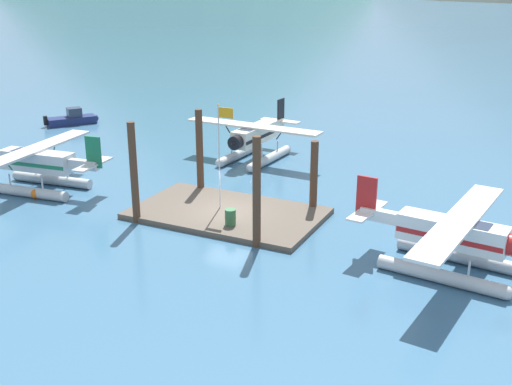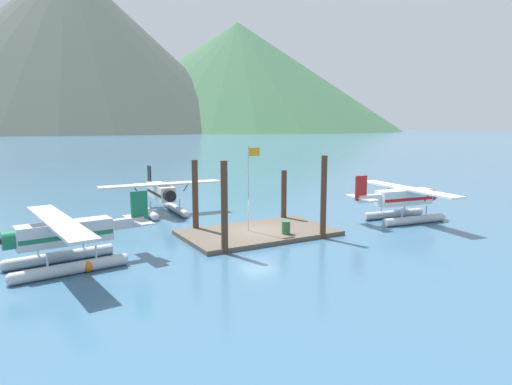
% 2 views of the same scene
% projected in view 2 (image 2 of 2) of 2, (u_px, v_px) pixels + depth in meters
% --- Properties ---
extents(ground_plane, '(1200.00, 1200.00, 0.00)m').
position_uv_depth(ground_plane, '(258.00, 235.00, 31.43)').
color(ground_plane, '#38607F').
extents(dock_platform, '(10.47, 6.23, 0.30)m').
position_uv_depth(dock_platform, '(258.00, 233.00, 31.41)').
color(dock_platform, brown).
rests_on(dock_platform, ground).
extents(piling_near_left, '(0.41, 0.41, 5.59)m').
position_uv_depth(piling_near_left, '(224.00, 208.00, 26.50)').
color(piling_near_left, '#4C3323').
rests_on(piling_near_left, ground).
extents(piling_near_right, '(0.41, 0.41, 5.65)m').
position_uv_depth(piling_near_right, '(324.00, 197.00, 30.01)').
color(piling_near_right, '#4C3323').
rests_on(piling_near_right, ground).
extents(piling_far_left, '(0.43, 0.43, 5.21)m').
position_uv_depth(piling_far_left, '(195.00, 196.00, 31.89)').
color(piling_far_left, '#4C3323').
rests_on(piling_far_left, ground).
extents(piling_far_right, '(0.44, 0.44, 4.11)m').
position_uv_depth(piling_far_right, '(284.00, 196.00, 35.58)').
color(piling_far_right, '#4C3323').
rests_on(piling_far_right, ground).
extents(flagpole, '(0.95, 0.10, 5.96)m').
position_uv_depth(flagpole, '(250.00, 178.00, 30.85)').
color(flagpole, silver).
rests_on(flagpole, dock_platform).
extents(fuel_drum, '(0.62, 0.62, 0.88)m').
position_uv_depth(fuel_drum, '(286.00, 228.00, 30.36)').
color(fuel_drum, '#33663D').
rests_on(fuel_drum, dock_platform).
extents(mooring_buoy, '(0.61, 0.61, 0.61)m').
position_uv_depth(mooring_buoy, '(88.00, 266.00, 23.44)').
color(mooring_buoy, orange).
rests_on(mooring_buoy, ground).
extents(mountain_ridge_centre_peak, '(379.14, 379.14, 173.74)m').
position_uv_depth(mountain_ridge_centre_peak, '(72.00, 47.00, 462.74)').
color(mountain_ridge_centre_peak, '#424C47').
rests_on(mountain_ridge_centre_peak, ground).
extents(mountain_ridge_east_peak, '(385.89, 385.89, 127.82)m').
position_uv_depth(mountain_ridge_east_peak, '(238.00, 77.00, 537.57)').
color(mountain_ridge_east_peak, '#386042').
rests_on(mountain_ridge_east_peak, ground).
extents(seaplane_white_stbd_aft, '(7.95, 10.49, 3.84)m').
position_uv_depth(seaplane_white_stbd_aft, '(404.00, 202.00, 35.72)').
color(seaplane_white_stbd_aft, '#B7BABF').
rests_on(seaplane_white_stbd_aft, ground).
extents(seaplane_silver_port_aft, '(7.95, 10.49, 3.84)m').
position_uv_depth(seaplane_silver_port_aft, '(65.00, 240.00, 23.88)').
color(seaplane_silver_port_aft, '#B7BABF').
rests_on(seaplane_silver_port_aft, ground).
extents(seaplane_cream_bow_left, '(10.46, 7.98, 3.84)m').
position_uv_depth(seaplane_cream_bow_left, '(161.00, 196.00, 38.67)').
color(seaplane_cream_bow_left, '#B7BABF').
rests_on(seaplane_cream_bow_left, ground).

